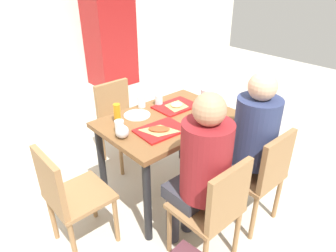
{
  "coord_description": "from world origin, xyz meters",
  "views": [
    {
      "loc": [
        -1.49,
        -1.65,
        1.89
      ],
      "look_at": [
        0.0,
        0.0,
        0.69
      ],
      "focal_mm": 32.3,
      "sensor_mm": 36.0,
      "label": 1
    }
  ],
  "objects_px": {
    "chair_far_side": "(119,117)",
    "person_in_brown_jacket": "(250,138)",
    "plastic_cup_b": "(199,125)",
    "drink_fridge": "(109,28)",
    "tray_red_near": "(161,130)",
    "chair_left_end": "(68,194)",
    "soda_can": "(204,96)",
    "chair_near_left": "(215,207)",
    "foil_bundle": "(122,132)",
    "pizza_slice_b": "(177,105)",
    "plastic_cup_a": "(142,102)",
    "condiment_bottle": "(117,114)",
    "chair_near_right": "(262,173)",
    "person_in_red": "(201,166)",
    "plastic_cup_d": "(159,100)",
    "paper_plate_near_edge": "(200,120)",
    "pizza_slice_a": "(159,130)",
    "main_table": "(168,130)",
    "paper_plate_center": "(137,115)",
    "tray_red_far": "(175,106)",
    "plastic_cup_c": "(120,127)"
  },
  "relations": [
    {
      "from": "chair_far_side",
      "to": "tray_red_near",
      "type": "xyz_separation_m",
      "value": [
        -0.19,
        -0.89,
        0.28
      ]
    },
    {
      "from": "plastic_cup_a",
      "to": "condiment_bottle",
      "type": "relative_size",
      "value": 0.62
    },
    {
      "from": "tray_red_near",
      "to": "chair_left_end",
      "type": "bearing_deg",
      "value": 169.97
    },
    {
      "from": "drink_fridge",
      "to": "chair_far_side",
      "type": "bearing_deg",
      "value": -120.93
    },
    {
      "from": "chair_left_end",
      "to": "plastic_cup_d",
      "type": "distance_m",
      "value": 1.11
    },
    {
      "from": "plastic_cup_b",
      "to": "drink_fridge",
      "type": "relative_size",
      "value": 0.05
    },
    {
      "from": "chair_near_left",
      "to": "plastic_cup_b",
      "type": "height_order",
      "value": "plastic_cup_b"
    },
    {
      "from": "pizza_slice_a",
      "to": "condiment_bottle",
      "type": "distance_m",
      "value": 0.37
    },
    {
      "from": "pizza_slice_a",
      "to": "plastic_cup_d",
      "type": "relative_size",
      "value": 2.57
    },
    {
      "from": "chair_left_end",
      "to": "person_in_brown_jacket",
      "type": "height_order",
      "value": "person_in_brown_jacket"
    },
    {
      "from": "paper_plate_center",
      "to": "condiment_bottle",
      "type": "height_order",
      "value": "condiment_bottle"
    },
    {
      "from": "paper_plate_center",
      "to": "paper_plate_near_edge",
      "type": "distance_m",
      "value": 0.52
    },
    {
      "from": "foil_bundle",
      "to": "drink_fridge",
      "type": "height_order",
      "value": "drink_fridge"
    },
    {
      "from": "person_in_brown_jacket",
      "to": "foil_bundle",
      "type": "distance_m",
      "value": 0.95
    },
    {
      "from": "chair_left_end",
      "to": "foil_bundle",
      "type": "height_order",
      "value": "foil_bundle"
    },
    {
      "from": "chair_far_side",
      "to": "paper_plate_near_edge",
      "type": "relative_size",
      "value": 3.85
    },
    {
      "from": "pizza_slice_b",
      "to": "soda_can",
      "type": "bearing_deg",
      "value": -16.35
    },
    {
      "from": "chair_near_right",
      "to": "foil_bundle",
      "type": "bearing_deg",
      "value": 134.83
    },
    {
      "from": "soda_can",
      "to": "drink_fridge",
      "type": "bearing_deg",
      "value": 74.36
    },
    {
      "from": "chair_far_side",
      "to": "plastic_cup_b",
      "type": "height_order",
      "value": "plastic_cup_b"
    },
    {
      "from": "paper_plate_center",
      "to": "pizza_slice_b",
      "type": "height_order",
      "value": "pizza_slice_b"
    },
    {
      "from": "main_table",
      "to": "chair_far_side",
      "type": "relative_size",
      "value": 1.28
    },
    {
      "from": "drink_fridge",
      "to": "chair_near_left",
      "type": "bearing_deg",
      "value": -112.94
    },
    {
      "from": "person_in_brown_jacket",
      "to": "pizza_slice_b",
      "type": "relative_size",
      "value": 5.19
    },
    {
      "from": "chair_near_left",
      "to": "paper_plate_center",
      "type": "relative_size",
      "value": 3.85
    },
    {
      "from": "paper_plate_center",
      "to": "drink_fridge",
      "type": "height_order",
      "value": "drink_fridge"
    },
    {
      "from": "main_table",
      "to": "tray_red_far",
      "type": "distance_m",
      "value": 0.25
    },
    {
      "from": "tray_red_far",
      "to": "plastic_cup_d",
      "type": "xyz_separation_m",
      "value": [
        -0.08,
        0.13,
        0.04
      ]
    },
    {
      "from": "main_table",
      "to": "pizza_slice_a",
      "type": "distance_m",
      "value": 0.29
    },
    {
      "from": "chair_near_right",
      "to": "pizza_slice_b",
      "type": "height_order",
      "value": "chair_near_right"
    },
    {
      "from": "soda_can",
      "to": "chair_left_end",
      "type": "bearing_deg",
      "value": -179.23
    },
    {
      "from": "person_in_red",
      "to": "plastic_cup_b",
      "type": "relative_size",
      "value": 12.58
    },
    {
      "from": "chair_far_side",
      "to": "person_in_brown_jacket",
      "type": "xyz_separation_m",
      "value": [
        0.27,
        -1.37,
        0.25
      ]
    },
    {
      "from": "person_in_red",
      "to": "drink_fridge",
      "type": "bearing_deg",
      "value": 66.24
    },
    {
      "from": "tray_red_near",
      "to": "drink_fridge",
      "type": "relative_size",
      "value": 0.19
    },
    {
      "from": "chair_near_left",
      "to": "pizza_slice_a",
      "type": "distance_m",
      "value": 0.69
    },
    {
      "from": "main_table",
      "to": "tray_red_far",
      "type": "bearing_deg",
      "value": 30.44
    },
    {
      "from": "foil_bundle",
      "to": "pizza_slice_a",
      "type": "bearing_deg",
      "value": -25.69
    },
    {
      "from": "person_in_brown_jacket",
      "to": "tray_red_far",
      "type": "relative_size",
      "value": 3.49
    },
    {
      "from": "main_table",
      "to": "foil_bundle",
      "type": "xyz_separation_m",
      "value": [
        -0.46,
        -0.02,
        0.16
      ]
    },
    {
      "from": "plastic_cup_c",
      "to": "condiment_bottle",
      "type": "bearing_deg",
      "value": 61.32
    },
    {
      "from": "condiment_bottle",
      "to": "drink_fridge",
      "type": "height_order",
      "value": "drink_fridge"
    },
    {
      "from": "chair_near_left",
      "to": "person_in_red",
      "type": "bearing_deg",
      "value": 90.0
    },
    {
      "from": "plastic_cup_c",
      "to": "foil_bundle",
      "type": "xyz_separation_m",
      "value": [
        -0.03,
        -0.07,
        0.0
      ]
    },
    {
      "from": "main_table",
      "to": "chair_far_side",
      "type": "xyz_separation_m",
      "value": [
        0.0,
        0.76,
        -0.16
      ]
    },
    {
      "from": "tray_red_near",
      "to": "pizza_slice_b",
      "type": "xyz_separation_m",
      "value": [
        0.38,
        0.23,
        0.02
      ]
    },
    {
      "from": "person_in_brown_jacket",
      "to": "tray_red_near",
      "type": "bearing_deg",
      "value": 133.54
    },
    {
      "from": "chair_near_left",
      "to": "chair_far_side",
      "type": "xyz_separation_m",
      "value": [
        0.27,
        1.51,
        0.0
      ]
    },
    {
      "from": "chair_left_end",
      "to": "drink_fridge",
      "type": "bearing_deg",
      "value": 52.57
    },
    {
      "from": "chair_left_end",
      "to": "drink_fridge",
      "type": "distance_m",
      "value": 3.62
    }
  ]
}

